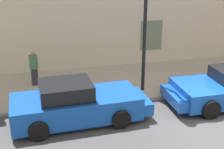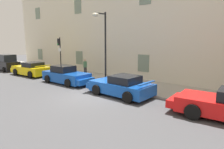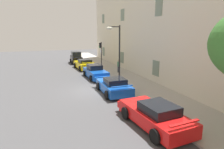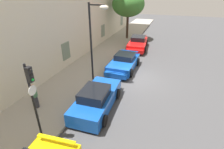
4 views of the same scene
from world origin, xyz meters
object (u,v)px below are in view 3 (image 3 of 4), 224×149
Objects in this scene: sportscar_red_lead at (84,64)px; hatchback_parked at (76,58)px; sportscar_yellow_flank at (96,73)px; sportscar_white_middle at (113,86)px; traffic_light at (101,51)px; street_lamp at (115,43)px; sportscar_tail_end at (153,114)px; pedestrian_admiring at (119,66)px.

sportscar_red_lead is 5.31m from hatchback_parked.
hatchback_parked is at bearing -178.49° from sportscar_yellow_flank.
traffic_light reaches higher than sportscar_white_middle.
traffic_light is at bearing 170.17° from sportscar_white_middle.
street_lamp is (8.94, 1.35, 3.39)m from sportscar_red_lead.
sportscar_tail_end is (18.02, 0.16, 0.02)m from sportscar_red_lead.
sportscar_yellow_flank is at bearing -66.04° from pedestrian_admiring.
sportscar_tail_end is 3.35× the size of pedestrian_admiring.
sportscar_tail_end is at bearing -5.61° from traffic_light.
sportscar_red_lead is at bearing -179.50° from sportscar_tail_end.
sportscar_white_middle is at bearing -24.05° from street_lamp.
sportscar_tail_end is (11.93, 0.06, 0.02)m from sportscar_yellow_flank.
sportscar_tail_end is at bearing 0.88° from hatchback_parked.
sportscar_yellow_flank is 0.91× the size of sportscar_tail_end.
sportscar_white_middle is 6.30m from sportscar_tail_end.
sportscar_yellow_flank is 11.93m from sportscar_tail_end.
sportscar_yellow_flank is at bearing 0.93° from sportscar_red_lead.
sportscar_white_middle is 2.90× the size of pedestrian_admiring.
sportscar_red_lead is 3.12× the size of pedestrian_admiring.
sportscar_red_lead is 0.88× the size of street_lamp.
street_lamp is 5.72m from pedestrian_admiring.
sportscar_yellow_flank is 1.29× the size of traffic_light.
sportscar_yellow_flank reaches higher than sportscar_tail_end.
street_lamp reaches higher than hatchback_parked.
hatchback_parked reaches higher than sportscar_tail_end.
traffic_light is 3.03m from pedestrian_admiring.
pedestrian_admiring is at bearing 36.84° from sportscar_red_lead.
pedestrian_admiring is (9.90, 3.65, 0.08)m from hatchback_parked.
sportscar_white_middle is (5.63, 0.02, -0.02)m from sportscar_yellow_flank.
sportscar_tail_end is (6.30, 0.04, 0.03)m from sportscar_white_middle.
sportscar_red_lead is at bearing -143.16° from pedestrian_admiring.
sportscar_yellow_flank is 4.09m from traffic_light.
sportscar_yellow_flank is 3.06× the size of pedestrian_admiring.
sportscar_yellow_flank is 4.61m from street_lamp.
pedestrian_admiring is (-1.49, 3.35, 0.31)m from sportscar_yellow_flank.
hatchback_parked is at bearing -159.79° from pedestrian_admiring.
sportscar_tail_end reaches higher than sportscar_white_middle.
traffic_light is 0.67× the size of street_lamp.
street_lamp is 3.56× the size of pedestrian_admiring.
sportscar_tail_end is 1.41× the size of traffic_light.
traffic_light is at bearing 29.42° from sportscar_red_lead.
traffic_light is at bearing 177.27° from street_lamp.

